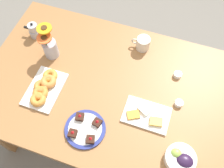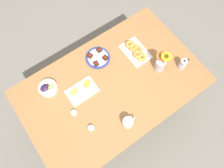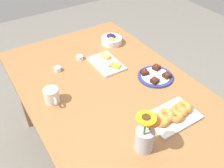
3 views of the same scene
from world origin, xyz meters
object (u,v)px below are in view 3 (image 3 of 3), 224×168
at_px(flower_vase, 145,137).
at_px(jam_cup_berry, 80,57).
at_px(coffee_mug, 52,96).
at_px(croissant_platter, 173,115).
at_px(cheese_platter, 107,63).
at_px(jam_cup_honey, 57,69).
at_px(dessert_plate, 155,76).
at_px(grape_bowl, 111,40).
at_px(dining_table, 112,99).

bearing_deg(flower_vase, jam_cup_berry, 174.26).
xyz_separation_m(coffee_mug, croissant_platter, (0.47, 0.49, -0.02)).
xyz_separation_m(cheese_platter, jam_cup_honey, (-0.11, -0.32, 0.00)).
relative_size(cheese_platter, dessert_plate, 1.15).
relative_size(grape_bowl, croissant_platter, 0.57).
relative_size(cheese_platter, jam_cup_berry, 5.42).
bearing_deg(dining_table, grape_bowl, 148.04).
xyz_separation_m(coffee_mug, flower_vase, (0.54, 0.24, 0.04)).
height_order(coffee_mug, cheese_platter, coffee_mug).
bearing_deg(dining_table, jam_cup_berry, -177.33).
bearing_deg(jam_cup_berry, dessert_plate, 35.00).
height_order(jam_cup_honey, jam_cup_berry, same).
bearing_deg(grape_bowl, dining_table, -31.96).
height_order(coffee_mug, dessert_plate, coffee_mug).
distance_m(grape_bowl, dessert_plate, 0.52).
bearing_deg(croissant_platter, flower_vase, -73.92).
distance_m(grape_bowl, flower_vase, 1.00).
bearing_deg(dining_table, cheese_platter, 155.64).
distance_m(dining_table, grape_bowl, 0.57).
relative_size(croissant_platter, jam_cup_honey, 5.83).
height_order(dining_table, jam_cup_honey, jam_cup_honey).
relative_size(dining_table, dessert_plate, 7.06).
xyz_separation_m(grape_bowl, jam_cup_honey, (0.12, -0.50, -0.01)).
xyz_separation_m(grape_bowl, dessert_plate, (0.52, 0.01, -0.02)).
xyz_separation_m(dining_table, jam_cup_berry, (-0.40, -0.02, 0.10)).
relative_size(jam_cup_honey, jam_cup_berry, 1.00).
relative_size(jam_cup_berry, flower_vase, 0.20).
xyz_separation_m(grape_bowl, jam_cup_berry, (0.07, -0.31, -0.01)).
bearing_deg(cheese_platter, croissant_platter, 3.34).
relative_size(cheese_platter, croissant_platter, 0.93).
bearing_deg(jam_cup_berry, dining_table, 2.67).
bearing_deg(jam_cup_berry, jam_cup_honey, -76.17).
relative_size(grape_bowl, cheese_platter, 0.61).
distance_m(dining_table, cheese_platter, 0.28).
bearing_deg(jam_cup_honey, coffee_mug, -28.18).
xyz_separation_m(grape_bowl, croissant_platter, (0.84, -0.15, -0.01)).
height_order(cheese_platter, croissant_platter, croissant_platter).
bearing_deg(dining_table, coffee_mug, -104.59).
bearing_deg(croissant_platter, cheese_platter, -176.66).
xyz_separation_m(coffee_mug, dessert_plate, (0.14, 0.65, -0.03)).
xyz_separation_m(dining_table, coffee_mug, (-0.09, -0.35, 0.13)).
distance_m(croissant_platter, jam_cup_berry, 0.79).
relative_size(coffee_mug, cheese_platter, 0.47).
bearing_deg(grape_bowl, flower_vase, -23.43).
bearing_deg(dining_table, jam_cup_honey, -149.78).
bearing_deg(dessert_plate, grape_bowl, -179.38).
height_order(coffee_mug, croissant_platter, coffee_mug).
distance_m(croissant_platter, flower_vase, 0.27).
relative_size(dining_table, grape_bowl, 10.04).
bearing_deg(jam_cup_honey, croissant_platter, 25.80).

